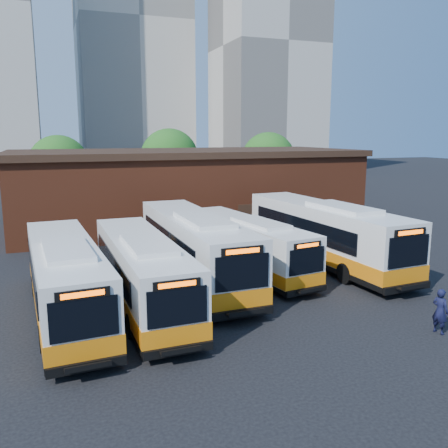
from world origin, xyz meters
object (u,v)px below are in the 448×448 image
object	(u,v)px
bus_west	(142,274)
bus_midwest	(194,250)
bus_farwest	(66,281)
bus_east	(324,236)
bus_mideast	(247,246)
transit_worker	(440,311)

from	to	relation	value
bus_west	bus_midwest	xyz separation A→B (m)	(3.34, 2.97, 0.17)
bus_farwest	bus_east	world-z (taller)	bus_east
bus_farwest	bus_east	bearing A→B (deg)	9.33
bus_west	bus_farwest	bearing A→B (deg)	178.77
bus_mideast	bus_east	bearing A→B (deg)	-10.51
bus_east	bus_farwest	bearing A→B (deg)	-170.78
bus_midwest	bus_west	bearing A→B (deg)	-139.26
transit_worker	bus_farwest	bearing A→B (deg)	50.44
bus_farwest	transit_worker	size ratio (longest dim) A/B	6.85
bus_farwest	bus_mideast	distance (m)	10.62
transit_worker	bus_mideast	bearing A→B (deg)	6.66
bus_midwest	bus_mideast	xyz separation A→B (m)	(3.35, 0.68, -0.26)
bus_west	bus_midwest	bearing A→B (deg)	40.34
bus_west	transit_worker	size ratio (longest dim) A/B	6.70
bus_east	transit_worker	bearing A→B (deg)	-100.49
bus_midwest	bus_east	world-z (taller)	bus_east
bus_west	bus_east	distance (m)	12.10
bus_farwest	bus_west	xyz separation A→B (m)	(3.28, 0.00, -0.03)
bus_farwest	bus_west	distance (m)	3.28
bus_farwest	bus_midwest	bearing A→B (deg)	20.54
bus_east	bus_west	bearing A→B (deg)	-167.31
bus_midwest	transit_worker	xyz separation A→B (m)	(7.02, -9.99, -0.76)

